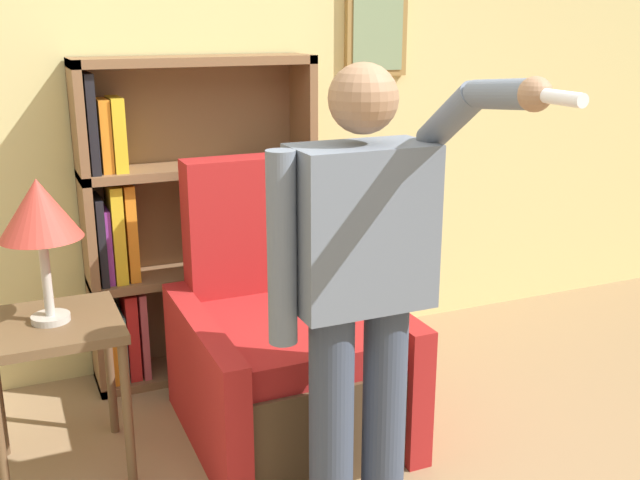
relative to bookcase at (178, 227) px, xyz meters
The scene contains 6 objects.
wall_back 0.68m from the bookcase, 109.29° to the left, with size 8.00×0.11×2.80m.
bookcase is the anchor object (origin of this frame).
armchair 0.84m from the bookcase, 68.67° to the right, with size 0.83×0.95×1.13m.
person_standing 1.45m from the bookcase, 79.49° to the right, with size 0.59×0.78×1.58m.
side_table 0.96m from the bookcase, 133.37° to the right, with size 0.49×0.49×0.63m.
table_lamp 0.98m from the bookcase, 133.37° to the right, with size 0.29×0.29×0.54m.
Camera 1 is at (-0.69, -1.55, 1.70)m, focal length 42.00 mm.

